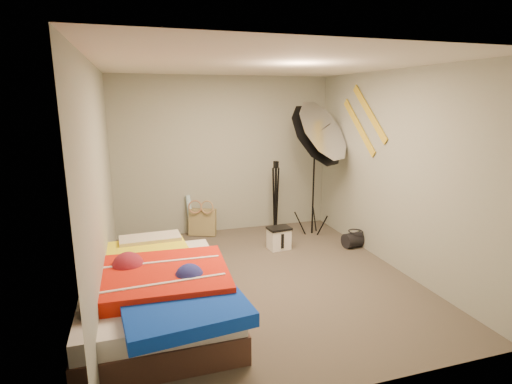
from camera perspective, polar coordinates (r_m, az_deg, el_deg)
name	(u,v)px	position (r m, az deg, el deg)	size (l,w,h in m)	color
floor	(263,279)	(4.97, 0.95, -12.33)	(4.00, 4.00, 0.00)	brown
ceiling	(263,65)	(4.51, 1.08, 17.74)	(4.00, 4.00, 0.00)	silver
wall_back	(225,156)	(6.48, -4.50, 5.21)	(3.50, 3.50, 0.00)	gray
wall_front	(354,233)	(2.81, 13.85, -5.68)	(3.50, 3.50, 0.00)	gray
wall_left	(100,188)	(4.37, -21.35, 0.51)	(4.00, 4.00, 0.00)	gray
wall_right	(394,171)	(5.38, 19.06, 2.90)	(4.00, 4.00, 0.00)	gray
tote_bag	(203,222)	(6.47, -7.64, -4.28)	(0.43, 0.13, 0.43)	#9E8E5C
wrapping_roll	(190,215)	(6.48, -9.40, -3.32)	(0.07, 0.07, 0.65)	#66B8D8
camera_case	(279,239)	(5.86, 3.30, -6.70)	(0.30, 0.22, 0.30)	white
duffel_bag	(355,240)	(6.12, 13.97, -6.62)	(0.22, 0.22, 0.36)	black
wall_stripe_upper	(369,113)	(5.79, 15.90, 10.78)	(0.02, 1.10, 0.10)	gold
wall_stripe_lower	(359,127)	(6.01, 14.48, 9.02)	(0.02, 1.10, 0.10)	gold
bed	(157,292)	(4.16, -14.02, -13.63)	(1.45, 2.19, 0.58)	#482D24
photo_umbrella	(316,136)	(6.08, 8.56, 7.88)	(1.09, 1.23, 2.23)	black
camera_tripod	(276,192)	(6.46, 2.83, 0.01)	(0.07, 0.07, 1.18)	black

